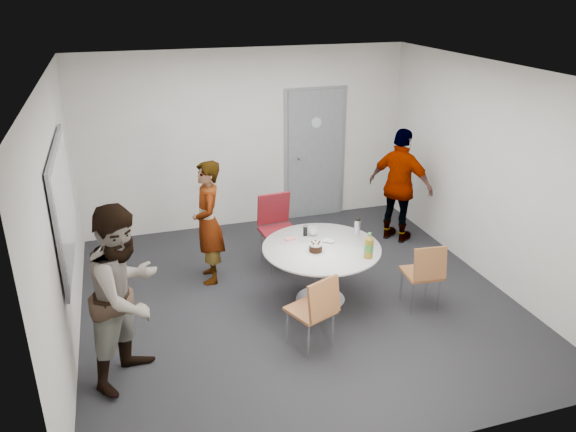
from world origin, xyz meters
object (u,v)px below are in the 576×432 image
object	(u,v)px
door	(315,155)
person_main	(208,223)
person_left	(126,295)
person_right	(400,186)
table	(324,254)
chair_near_right	(425,270)
chair_near_left	(316,306)
chair_far	(277,222)
whiteboard	(64,205)

from	to	relation	value
door	person_main	size ratio (longest dim) A/B	1.34
person_left	person_right	distance (m)	4.41
table	chair_near_right	world-z (taller)	table
table	person_right	world-z (taller)	person_right
chair_near_left	chair_far	distance (m)	2.02
whiteboard	chair_far	size ratio (longest dim) A/B	1.94
door	chair_near_right	size ratio (longest dim) A/B	2.52
chair_near_right	person_main	size ratio (longest dim) A/B	0.53
chair_near_left	chair_far	xyz separation A→B (m)	(0.17, 2.01, 0.08)
chair_near_right	person_main	bearing A→B (deg)	152.35
chair_far	door	bearing A→B (deg)	-129.82
chair_near_right	person_main	world-z (taller)	person_main
chair_far	table	bearing A→B (deg)	98.28
chair_near_left	chair_near_right	world-z (taller)	chair_near_left
chair_near_left	person_main	xyz separation A→B (m)	(-0.77, 1.83, 0.27)
chair_near_left	person_right	world-z (taller)	person_right
table	chair_far	bearing A→B (deg)	102.42
whiteboard	chair_near_left	xyz separation A→B (m)	(2.32, -1.21, -0.93)
door	whiteboard	size ratio (longest dim) A/B	1.12
person_left	person_right	size ratio (longest dim) A/B	1.06
table	person_right	bearing A→B (deg)	38.23
chair_near_right	door	bearing A→B (deg)	99.65
chair_near_right	person_main	xyz separation A→B (m)	(-2.23, 1.46, 0.28)
chair_far	person_right	size ratio (longest dim) A/B	0.58
whiteboard	person_right	distance (m)	4.56
chair_far	person_left	world-z (taller)	person_left
door	whiteboard	xyz separation A→B (m)	(-3.56, -2.28, 0.42)
chair_near_left	person_right	bearing A→B (deg)	24.54
door	person_left	distance (m)	4.52
door	table	world-z (taller)	door
door	person_right	world-z (taller)	door
person_left	table	bearing A→B (deg)	-32.92
person_right	chair_near_left	bearing A→B (deg)	100.60
chair_near_right	person_right	bearing A→B (deg)	76.73
chair_far	person_main	world-z (taller)	person_main
whiteboard	table	world-z (taller)	whiteboard
door	chair_near_right	xyz separation A→B (m)	(0.22, -3.12, -0.52)
chair_near_right	chair_far	distance (m)	2.08
person_left	person_main	bearing A→B (deg)	6.73
door	whiteboard	world-z (taller)	door
person_left	person_right	world-z (taller)	person_left
door	table	distance (m)	2.75
chair_far	person_right	xyz separation A→B (m)	(1.92, 0.21, 0.24)
chair_near_left	chair_near_right	size ratio (longest dim) A/B	1.03
door	chair_far	xyz separation A→B (m)	(-1.07, -1.48, -0.43)
person_main	person_right	world-z (taller)	person_right
door	person_right	size ratio (longest dim) A/B	1.26
door	chair_near_left	size ratio (longest dim) A/B	2.46
chair_near_left	person_main	distance (m)	2.01
door	whiteboard	distance (m)	4.25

